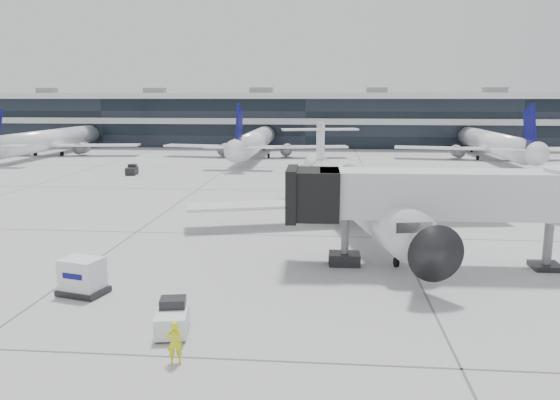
# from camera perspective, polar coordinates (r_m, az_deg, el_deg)

# --- Properties ---
(ground) EXTENTS (220.00, 220.00, 0.00)m
(ground) POSITION_cam_1_polar(r_m,az_deg,el_deg) (41.53, -1.65, -3.67)
(ground) COLOR #9A9A9D
(ground) RESTS_ON ground
(terminal) EXTENTS (170.00, 22.00, 10.00)m
(terminal) POSITION_cam_1_polar(r_m,az_deg,el_deg) (122.16, 2.89, 8.19)
(terminal) COLOR black
(terminal) RESTS_ON ground
(bg_jet_left) EXTENTS (32.00, 40.00, 9.60)m
(bg_jet_left) POSITION_cam_1_polar(r_m,az_deg,el_deg) (107.69, -22.52, 4.39)
(bg_jet_left) COLOR white
(bg_jet_left) RESTS_ON ground
(bg_jet_center) EXTENTS (32.00, 40.00, 9.60)m
(bg_jet_center) POSITION_cam_1_polar(r_m,az_deg,el_deg) (96.35, -2.55, 4.54)
(bg_jet_center) COLOR white
(bg_jet_center) RESTS_ON ground
(bg_jet_right) EXTENTS (32.00, 40.00, 9.60)m
(bg_jet_right) POSITION_cam_1_polar(r_m,az_deg,el_deg) (99.31, 21.04, 4.03)
(bg_jet_right) COLOR white
(bg_jet_right) RESTS_ON ground
(regional_jet) EXTENTS (26.60, 33.15, 7.71)m
(regional_jet) POSITION_cam_1_polar(r_m,az_deg,el_deg) (44.72, 7.46, 0.73)
(regional_jet) COLOR white
(regional_jet) RESTS_ON ground
(jet_bridge) EXTENTS (19.18, 4.26, 6.17)m
(jet_bridge) POSITION_cam_1_polar(r_m,az_deg,el_deg) (34.60, 18.50, 0.48)
(jet_bridge) COLOR #A9ABAE
(jet_bridge) RESTS_ON ground
(ramp_worker) EXTENTS (0.72, 0.57, 1.73)m
(ramp_worker) POSITION_cam_1_polar(r_m,az_deg,el_deg) (22.44, -10.93, -14.37)
(ramp_worker) COLOR yellow
(ramp_worker) RESTS_ON ground
(baggage_tug) EXTENTS (1.71, 2.46, 1.44)m
(baggage_tug) POSITION_cam_1_polar(r_m,az_deg,el_deg) (25.19, -11.18, -12.05)
(baggage_tug) COLOR white
(baggage_tug) RESTS_ON ground
(cargo_uld) EXTENTS (2.70, 2.26, 1.91)m
(cargo_uld) POSITION_cam_1_polar(r_m,az_deg,el_deg) (30.92, -19.94, -7.55)
(cargo_uld) COLOR black
(cargo_uld) RESTS_ON ground
(traffic_cone) EXTENTS (0.41, 0.41, 0.57)m
(traffic_cone) POSITION_cam_1_polar(r_m,az_deg,el_deg) (51.52, -6.52, -0.60)
(traffic_cone) COLOR red
(traffic_cone) RESTS_ON ground
(far_tug) EXTENTS (1.45, 2.27, 1.38)m
(far_tug) POSITION_cam_1_polar(r_m,az_deg,el_deg) (76.41, -15.21, 3.04)
(far_tug) COLOR black
(far_tug) RESTS_ON ground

